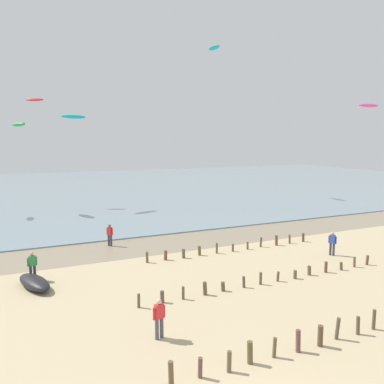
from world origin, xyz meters
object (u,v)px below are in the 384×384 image
at_px(person_by_waterline, 110,234).
at_px(person_right_flank, 159,317).
at_px(person_nearest_camera, 332,243).
at_px(grounded_kite, 34,282).
at_px(person_mid_beach, 32,265).
at_px(kite_aloft_6, 368,105).
at_px(kite_aloft_3, 19,124).
at_px(kite_aloft_4, 214,48).
at_px(kite_aloft_1, 73,117).
at_px(kite_aloft_2, 35,100).

xyz_separation_m(person_by_waterline, person_right_flank, (-1.22, -14.69, 0.00)).
relative_size(person_nearest_camera, grounded_kite, 0.54).
height_order(person_mid_beach, kite_aloft_6, kite_aloft_6).
bearing_deg(person_nearest_camera, person_by_waterline, 147.08).
height_order(grounded_kite, kite_aloft_6, kite_aloft_6).
relative_size(kite_aloft_3, kite_aloft_6, 1.33).
xyz_separation_m(person_right_flank, kite_aloft_6, (23.27, 10.69, 10.19)).
bearing_deg(kite_aloft_4, person_nearest_camera, -11.10).
height_order(person_nearest_camera, kite_aloft_1, kite_aloft_1).
distance_m(person_by_waterline, kite_aloft_1, 20.23).
height_order(grounded_kite, kite_aloft_2, kite_aloft_2).
xyz_separation_m(person_nearest_camera, grounded_kite, (-19.41, 2.20, -0.60)).
distance_m(person_right_flank, kite_aloft_6, 27.56).
height_order(grounded_kite, kite_aloft_3, kite_aloft_3).
bearing_deg(kite_aloft_4, person_right_flank, -29.74).
bearing_deg(person_mid_beach, kite_aloft_1, 76.20).
distance_m(kite_aloft_2, kite_aloft_6, 36.88).
distance_m(person_right_flank, kite_aloft_1, 33.84).
bearing_deg(kite_aloft_3, person_right_flank, -11.33).
distance_m(person_mid_beach, kite_aloft_1, 25.72).
relative_size(kite_aloft_3, kite_aloft_4, 1.00).
height_order(grounded_kite, kite_aloft_4, kite_aloft_4).
height_order(person_mid_beach, grounded_kite, person_mid_beach).
relative_size(person_nearest_camera, person_by_waterline, 1.00).
relative_size(person_nearest_camera, person_mid_beach, 1.00).
height_order(person_nearest_camera, kite_aloft_6, kite_aloft_6).
height_order(person_mid_beach, person_right_flank, same).
relative_size(person_by_waterline, kite_aloft_6, 0.78).
relative_size(person_nearest_camera, kite_aloft_6, 0.78).
bearing_deg(kite_aloft_1, kite_aloft_2, -67.95).
bearing_deg(person_nearest_camera, kite_aloft_2, 119.54).
bearing_deg(grounded_kite, kite_aloft_6, 76.29).
bearing_deg(grounded_kite, kite_aloft_3, 161.08).
distance_m(grounded_kite, kite_aloft_3, 26.03).
bearing_deg(kite_aloft_1, person_by_waterline, 71.76).
xyz_separation_m(person_by_waterline, kite_aloft_4, (20.19, 21.58, 20.22)).
bearing_deg(kite_aloft_1, kite_aloft_3, -17.02).
bearing_deg(grounded_kite, person_nearest_camera, 64.23).
xyz_separation_m(person_by_waterline, kite_aloft_3, (-5.81, 17.53, 8.88)).
bearing_deg(person_right_flank, kite_aloft_2, 94.11).
bearing_deg(kite_aloft_6, person_nearest_camera, -147.25).
xyz_separation_m(person_nearest_camera, kite_aloft_6, (8.29, 4.91, 10.19)).
bearing_deg(kite_aloft_6, kite_aloft_3, 144.41).
bearing_deg(kite_aloft_3, person_mid_beach, -19.13).
height_order(kite_aloft_1, kite_aloft_4, kite_aloft_4).
xyz_separation_m(grounded_kite, kite_aloft_3, (-0.16, 24.23, 9.49)).
bearing_deg(person_mid_beach, kite_aloft_4, 46.20).
xyz_separation_m(person_mid_beach, kite_aloft_3, (-0.12, 22.94, 8.88)).
xyz_separation_m(person_mid_beach, kite_aloft_1, (5.67, 23.07, 9.86)).
xyz_separation_m(kite_aloft_3, kite_aloft_6, (27.86, -21.52, 1.30)).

